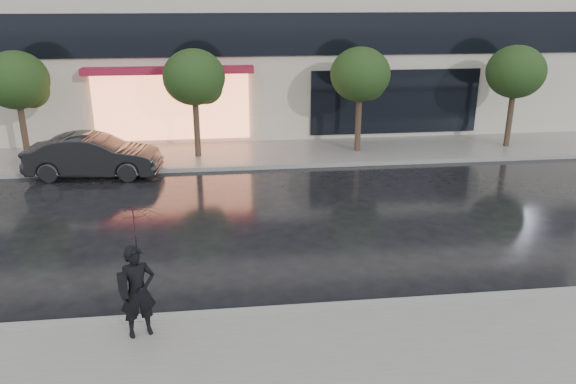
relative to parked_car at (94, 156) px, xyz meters
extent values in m
plane|color=black|center=(6.35, -8.30, -0.71)|extent=(120.00, 120.00, 0.00)
cube|color=slate|center=(6.35, 1.95, -0.65)|extent=(60.00, 3.50, 0.12)
cube|color=gray|center=(6.35, -9.30, -0.64)|extent=(60.00, 0.25, 0.14)
cube|color=gray|center=(6.35, 0.20, -0.64)|extent=(60.00, 0.25, 0.14)
cube|color=black|center=(6.35, 3.64, 3.59)|extent=(28.00, 0.12, 1.60)
cube|color=#FF8C59|center=(2.35, 3.62, 0.89)|extent=(6.00, 0.10, 2.60)
cube|color=maroon|center=(2.35, 3.29, 2.34)|extent=(6.40, 0.70, 0.25)
cube|color=black|center=(11.35, 3.64, 0.89)|extent=(7.00, 0.10, 2.60)
cylinder|color=#33261C|center=(-2.65, 1.70, 0.39)|extent=(0.22, 0.22, 2.20)
ellipsoid|color=black|center=(-2.65, 1.70, 2.29)|extent=(2.20, 2.20, 1.98)
sphere|color=black|center=(-2.25, 1.90, 1.89)|extent=(1.20, 1.20, 1.20)
cylinder|color=#33261C|center=(3.35, 1.70, 0.39)|extent=(0.22, 0.22, 2.20)
ellipsoid|color=black|center=(3.35, 1.70, 2.29)|extent=(2.20, 2.20, 1.98)
sphere|color=black|center=(3.75, 1.90, 1.89)|extent=(1.20, 1.20, 1.20)
cylinder|color=#33261C|center=(9.35, 1.70, 0.39)|extent=(0.22, 0.22, 2.20)
ellipsoid|color=black|center=(9.35, 1.70, 2.29)|extent=(2.20, 2.20, 1.98)
sphere|color=black|center=(9.75, 1.90, 1.89)|extent=(1.20, 1.20, 1.20)
cylinder|color=#33261C|center=(15.35, 1.70, 0.39)|extent=(0.22, 0.22, 2.20)
ellipsoid|color=black|center=(15.35, 1.70, 2.29)|extent=(2.20, 2.20, 1.98)
sphere|color=black|center=(15.75, 1.90, 1.89)|extent=(1.20, 1.20, 1.20)
imported|color=black|center=(0.00, 0.00, 0.00)|extent=(4.43, 1.88, 1.42)
imported|color=black|center=(2.70, -9.80, 0.25)|extent=(0.71, 0.58, 1.67)
imported|color=#350914|center=(2.75, -9.78, 1.36)|extent=(1.23, 1.24, 0.88)
cylinder|color=black|center=(2.75, -9.78, 0.86)|extent=(0.02, 0.02, 0.84)
cube|color=black|center=(2.48, -9.93, 0.45)|extent=(0.21, 0.33, 0.36)
camera|label=1|loc=(4.23, -18.54, 5.06)|focal=35.00mm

